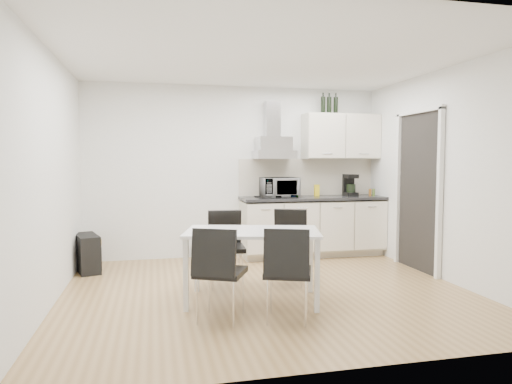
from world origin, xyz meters
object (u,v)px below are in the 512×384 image
(chair_near_left, at_px, (221,273))
(guitar_amp, at_px, (87,253))
(kitchenette, at_px, (314,202))
(chair_far_right, at_px, (289,247))
(chair_near_right, at_px, (288,273))
(dining_table, at_px, (252,238))
(floor_speaker, at_px, (199,250))
(chair_far_left, at_px, (226,249))

(chair_near_left, bearing_deg, guitar_amp, 148.75)
(kitchenette, distance_m, chair_far_right, 1.76)
(guitar_amp, bearing_deg, chair_near_right, -66.08)
(dining_table, height_order, guitar_amp, dining_table)
(chair_near_right, relative_size, floor_speaker, 3.27)
(chair_near_left, relative_size, floor_speaker, 3.27)
(chair_far_left, xyz_separation_m, chair_near_right, (0.37, -1.25, 0.00))
(dining_table, distance_m, chair_far_right, 0.83)
(chair_near_left, height_order, floor_speaker, chair_near_left)
(dining_table, distance_m, floor_speaker, 2.30)
(chair_near_right, bearing_deg, floor_speaker, 120.64)
(chair_far_left, distance_m, floor_speaker, 1.63)
(floor_speaker, bearing_deg, dining_table, -74.66)
(floor_speaker, bearing_deg, chair_near_right, -72.79)
(guitar_amp, relative_size, floor_speaker, 2.37)
(dining_table, bearing_deg, kitchenette, 69.34)
(chair_near_left, bearing_deg, chair_far_left, 103.92)
(kitchenette, xyz_separation_m, chair_near_left, (-1.83, -2.54, -0.39))
(kitchenette, height_order, dining_table, kitchenette)
(floor_speaker, bearing_deg, chair_near_left, -84.82)
(chair_far_right, distance_m, guitar_amp, 2.71)
(chair_far_left, xyz_separation_m, guitar_amp, (-1.69, 1.11, -0.19))
(kitchenette, distance_m, chair_near_right, 2.98)
(chair_far_left, height_order, floor_speaker, chair_far_left)
(dining_table, bearing_deg, chair_near_right, -58.95)
(chair_far_right, bearing_deg, chair_far_left, 19.35)
(chair_near_right, bearing_deg, chair_far_left, 126.64)
(chair_near_right, xyz_separation_m, guitar_amp, (-2.06, 2.37, -0.19))
(dining_table, relative_size, guitar_amp, 2.39)
(chair_near_right, distance_m, guitar_amp, 3.14)
(kitchenette, relative_size, chair_near_right, 2.86)
(chair_near_left, xyz_separation_m, floor_speaker, (0.07, 2.71, -0.31))
(kitchenette, height_order, chair_far_left, kitchenette)
(chair_near_left, bearing_deg, kitchenette, 79.70)
(chair_far_left, bearing_deg, guitar_amp, -29.59)
(chair_near_right, bearing_deg, kitchenette, 85.43)
(chair_near_left, xyz_separation_m, chair_near_right, (0.60, -0.14, 0.00))
(chair_far_right, bearing_deg, floor_speaker, -37.89)
(dining_table, relative_size, chair_far_left, 1.73)
(dining_table, distance_m, chair_near_left, 0.68)
(dining_table, xyz_separation_m, chair_far_left, (-0.18, 0.62, -0.23))
(floor_speaker, bearing_deg, guitar_amp, -155.86)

